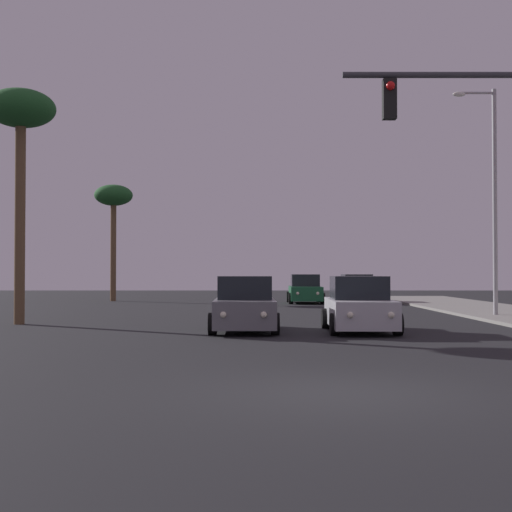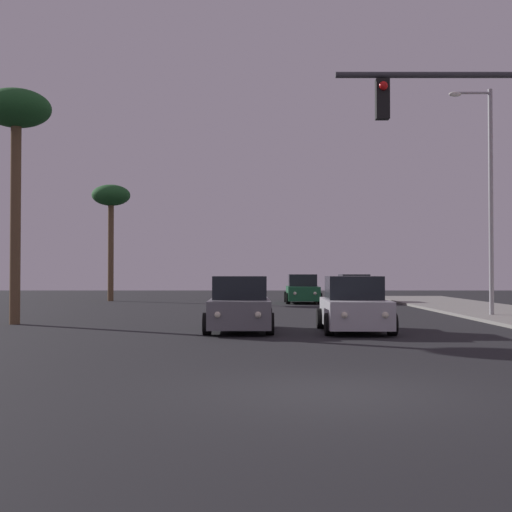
{
  "view_description": "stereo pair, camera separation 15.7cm",
  "coord_description": "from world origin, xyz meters",
  "px_view_note": "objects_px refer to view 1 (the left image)",
  "views": [
    {
      "loc": [
        -1.31,
        -10.66,
        1.8
      ],
      "look_at": [
        -1.27,
        14.98,
        2.39
      ],
      "focal_mm": 50.0,
      "sensor_mm": 36.0,
      "label": 1
    },
    {
      "loc": [
        -1.15,
        -10.66,
        1.8
      ],
      "look_at": [
        -1.27,
        14.98,
        2.39
      ],
      "focal_mm": 50.0,
      "sensor_mm": 36.0,
      "label": 2
    }
  ],
  "objects_px": {
    "car_silver": "(358,306)",
    "car_green": "(304,290)",
    "car_tan": "(356,290)",
    "car_grey": "(244,306)",
    "street_lamp": "(490,189)",
    "palm_tree_far": "(113,201)",
    "palm_tree_near": "(20,120)"
  },
  "relations": [
    {
      "from": "car_green",
      "to": "car_tan",
      "type": "bearing_deg",
      "value": -178.86
    },
    {
      "from": "car_silver",
      "to": "palm_tree_far",
      "type": "height_order",
      "value": "palm_tree_far"
    },
    {
      "from": "car_tan",
      "to": "palm_tree_far",
      "type": "distance_m",
      "value": 16.15
    },
    {
      "from": "car_tan",
      "to": "car_green",
      "type": "distance_m",
      "value": 3.04
    },
    {
      "from": "car_green",
      "to": "street_lamp",
      "type": "relative_size",
      "value": 0.48
    },
    {
      "from": "street_lamp",
      "to": "palm_tree_near",
      "type": "height_order",
      "value": "street_lamp"
    },
    {
      "from": "palm_tree_far",
      "to": "palm_tree_near",
      "type": "bearing_deg",
      "value": -87.8
    },
    {
      "from": "car_green",
      "to": "palm_tree_near",
      "type": "bearing_deg",
      "value": 57.47
    },
    {
      "from": "car_green",
      "to": "street_lamp",
      "type": "height_order",
      "value": "street_lamp"
    },
    {
      "from": "car_tan",
      "to": "street_lamp",
      "type": "relative_size",
      "value": 0.48
    },
    {
      "from": "car_grey",
      "to": "palm_tree_far",
      "type": "bearing_deg",
      "value": -70.17
    },
    {
      "from": "street_lamp",
      "to": "palm_tree_far",
      "type": "relative_size",
      "value": 1.23
    },
    {
      "from": "car_green",
      "to": "street_lamp",
      "type": "xyz_separation_m",
      "value": [
        6.51,
        -13.4,
        4.36
      ]
    },
    {
      "from": "car_grey",
      "to": "car_silver",
      "type": "bearing_deg",
      "value": 176.44
    },
    {
      "from": "car_grey",
      "to": "car_silver",
      "type": "relative_size",
      "value": 1.0
    },
    {
      "from": "car_silver",
      "to": "palm_tree_near",
      "type": "bearing_deg",
      "value": -13.93
    },
    {
      "from": "car_silver",
      "to": "car_tan",
      "type": "distance_m",
      "value": 20.31
    },
    {
      "from": "car_grey",
      "to": "car_tan",
      "type": "bearing_deg",
      "value": -108.21
    },
    {
      "from": "car_grey",
      "to": "palm_tree_near",
      "type": "xyz_separation_m",
      "value": [
        -7.85,
        2.9,
        6.33
      ]
    },
    {
      "from": "car_silver",
      "to": "car_green",
      "type": "distance_m",
      "value": 20.09
    },
    {
      "from": "car_tan",
      "to": "street_lamp",
      "type": "height_order",
      "value": "street_lamp"
    },
    {
      "from": "street_lamp",
      "to": "palm_tree_far",
      "type": "height_order",
      "value": "street_lamp"
    },
    {
      "from": "car_grey",
      "to": "car_tan",
      "type": "relative_size",
      "value": 1.0
    },
    {
      "from": "car_silver",
      "to": "car_green",
      "type": "height_order",
      "value": "same"
    },
    {
      "from": "car_silver",
      "to": "car_tan",
      "type": "relative_size",
      "value": 1.0
    },
    {
      "from": "car_grey",
      "to": "street_lamp",
      "type": "height_order",
      "value": "street_lamp"
    },
    {
      "from": "car_silver",
      "to": "street_lamp",
      "type": "distance_m",
      "value": 10.14
    },
    {
      "from": "car_tan",
      "to": "palm_tree_far",
      "type": "bearing_deg",
      "value": -11.97
    },
    {
      "from": "car_green",
      "to": "palm_tree_near",
      "type": "xyz_separation_m",
      "value": [
        -11.07,
        -17.02,
        6.33
      ]
    },
    {
      "from": "car_grey",
      "to": "car_silver",
      "type": "distance_m",
      "value": 3.48
    },
    {
      "from": "palm_tree_near",
      "to": "car_grey",
      "type": "bearing_deg",
      "value": -20.27
    },
    {
      "from": "car_tan",
      "to": "palm_tree_near",
      "type": "xyz_separation_m",
      "value": [
        -14.11,
        -17.06,
        6.33
      ]
    }
  ]
}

